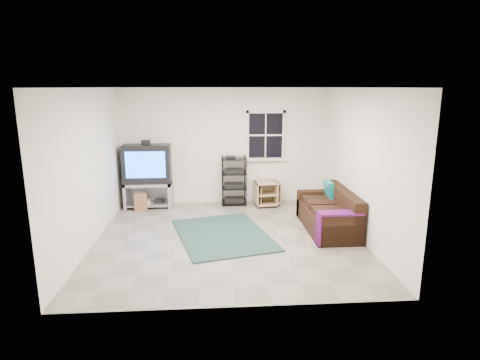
{
  "coord_description": "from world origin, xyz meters",
  "views": [
    {
      "loc": [
        -0.26,
        -6.68,
        2.61
      ],
      "look_at": [
        0.24,
        0.4,
        0.96
      ],
      "focal_mm": 30.0,
      "sensor_mm": 36.0,
      "label": 1
    }
  ],
  "objects": [
    {
      "name": "paper_bag",
      "position": [
        -1.81,
        1.75,
        0.19
      ],
      "size": [
        0.28,
        0.19,
        0.37
      ],
      "primitive_type": "cube",
      "rotation": [
        0.0,
        0.0,
        0.1
      ],
      "color": "#946942",
      "rests_on": "ground"
    },
    {
      "name": "side_table_right",
      "position": [
        1.0,
        2.07,
        0.3
      ],
      "size": [
        0.51,
        0.52,
        0.54
      ],
      "rotation": [
        0.0,
        0.0,
        0.1
      ],
      "color": "tan",
      "rests_on": "ground"
    },
    {
      "name": "room",
      "position": [
        0.95,
        2.27,
        1.48
      ],
      "size": [
        4.6,
        4.62,
        4.6
      ],
      "color": "gray",
      "rests_on": "ground"
    },
    {
      "name": "av_rack",
      "position": [
        0.22,
        2.08,
        0.48
      ],
      "size": [
        0.55,
        0.4,
        1.11
      ],
      "color": "black",
      "rests_on": "ground"
    },
    {
      "name": "side_table_left",
      "position": [
        0.91,
        1.95,
        0.29
      ],
      "size": [
        0.51,
        0.51,
        0.55
      ],
      "rotation": [
        0.0,
        0.0,
        0.11
      ],
      "color": "tan",
      "rests_on": "ground"
    },
    {
      "name": "tv_unit",
      "position": [
        -1.68,
        2.02,
        0.82
      ],
      "size": [
        1.02,
        0.51,
        1.5
      ],
      "color": "#96969D",
      "rests_on": "ground"
    },
    {
      "name": "shag_rug",
      "position": [
        -0.09,
        0.14,
        0.01
      ],
      "size": [
        1.98,
        2.39,
        0.02
      ],
      "primitive_type": "cube",
      "rotation": [
        0.0,
        0.0,
        0.25
      ],
      "color": "black",
      "rests_on": "ground"
    },
    {
      "name": "sofa",
      "position": [
        1.91,
        0.31,
        0.29
      ],
      "size": [
        0.8,
        1.8,
        0.82
      ],
      "color": "black",
      "rests_on": "ground"
    }
  ]
}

